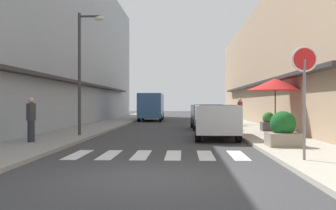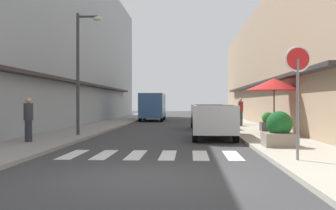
# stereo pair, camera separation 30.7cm
# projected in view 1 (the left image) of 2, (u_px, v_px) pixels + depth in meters

# --- Properties ---
(ground_plane) EXTENTS (98.71, 98.71, 0.00)m
(ground_plane) POSITION_uv_depth(u_px,v_px,m) (172.00, 126.00, 26.10)
(ground_plane) COLOR #38383A
(sidewalk_left) EXTENTS (2.70, 62.82, 0.12)m
(sidewalk_left) POSITION_uv_depth(u_px,v_px,m) (103.00, 125.00, 26.28)
(sidewalk_left) COLOR gray
(sidewalk_left) RESTS_ON ground_plane
(sidewalk_right) EXTENTS (2.70, 62.82, 0.12)m
(sidewalk_right) POSITION_uv_depth(u_px,v_px,m) (241.00, 126.00, 25.92)
(sidewalk_right) COLOR #ADA899
(sidewalk_right) RESTS_ON ground_plane
(building_row_left) EXTENTS (5.50, 42.38, 11.93)m
(building_row_left) POSITION_uv_depth(u_px,v_px,m) (52.00, 40.00, 27.64)
(building_row_left) COLOR #939EA8
(building_row_left) RESTS_ON ground_plane
(building_row_right) EXTENTS (5.50, 42.38, 8.31)m
(building_row_right) POSITION_uv_depth(u_px,v_px,m) (295.00, 65.00, 26.99)
(building_row_right) COLOR tan
(building_row_right) RESTS_ON ground_plane
(crosswalk) EXTENTS (5.20, 2.20, 0.01)m
(crosswalk) POSITION_uv_depth(u_px,v_px,m) (157.00, 155.00, 11.69)
(crosswalk) COLOR silver
(crosswalk) RESTS_ON ground_plane
(parked_car_near) EXTENTS (1.89, 4.30, 1.47)m
(parked_car_near) POSITION_uv_depth(u_px,v_px,m) (216.00, 118.00, 16.86)
(parked_car_near) COLOR silver
(parked_car_near) RESTS_ON ground_plane
(parked_car_mid) EXTENTS (1.90, 4.11, 1.47)m
(parked_car_mid) POSITION_uv_depth(u_px,v_px,m) (207.00, 114.00, 23.05)
(parked_car_mid) COLOR #4C5156
(parked_car_mid) RESTS_ON ground_plane
(delivery_van) EXTENTS (2.05, 5.42, 2.37)m
(delivery_van) POSITION_uv_depth(u_px,v_px,m) (151.00, 105.00, 34.12)
(delivery_van) COLOR #33598C
(delivery_van) RESTS_ON ground_plane
(round_street_sign) EXTENTS (0.65, 0.07, 2.85)m
(round_street_sign) POSITION_uv_depth(u_px,v_px,m) (304.00, 73.00, 9.89)
(round_street_sign) COLOR slate
(round_street_sign) RESTS_ON sidewalk_right
(street_lamp) EXTENTS (1.19, 0.28, 5.44)m
(street_lamp) POSITION_uv_depth(u_px,v_px,m) (84.00, 61.00, 17.55)
(street_lamp) COLOR #38383D
(street_lamp) RESTS_ON sidewalk_left
(cafe_umbrella) EXTENTS (2.62, 2.62, 2.57)m
(cafe_umbrella) POSITION_uv_depth(u_px,v_px,m) (275.00, 85.00, 18.22)
(cafe_umbrella) COLOR #262626
(cafe_umbrella) RESTS_ON sidewalk_right
(planter_corner) EXTENTS (1.04, 1.04, 1.16)m
(planter_corner) POSITION_uv_depth(u_px,v_px,m) (283.00, 131.00, 13.02)
(planter_corner) COLOR gray
(planter_corner) RESTS_ON sidewalk_right
(planter_midblock) EXTENTS (0.73, 0.73, 0.97)m
(planter_midblock) POSITION_uv_depth(u_px,v_px,m) (268.00, 122.00, 20.20)
(planter_midblock) COLOR #4C4C4C
(planter_midblock) RESTS_ON sidewalk_right
(planter_far) EXTENTS (0.74, 0.74, 0.96)m
(planter_far) POSITION_uv_depth(u_px,v_px,m) (235.00, 119.00, 24.79)
(planter_far) COLOR #4C4C4C
(planter_far) RESTS_ON sidewalk_right
(pedestrian_walking_near) EXTENTS (0.34, 0.34, 1.63)m
(pedestrian_walking_near) POSITION_uv_depth(u_px,v_px,m) (31.00, 119.00, 14.42)
(pedestrian_walking_near) COLOR #282B33
(pedestrian_walking_near) RESTS_ON sidewalk_left
(pedestrian_walking_far) EXTENTS (0.34, 0.34, 1.76)m
(pedestrian_walking_far) POSITION_uv_depth(u_px,v_px,m) (240.00, 110.00, 26.61)
(pedestrian_walking_far) COLOR #282B33
(pedestrian_walking_far) RESTS_ON sidewalk_right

